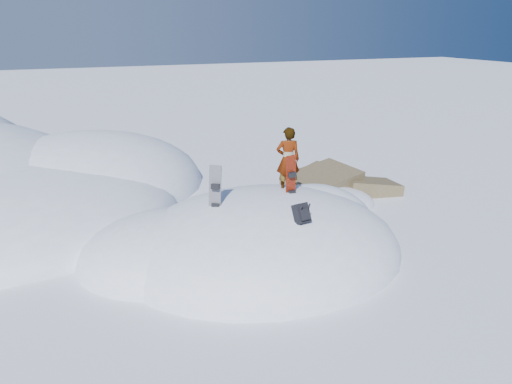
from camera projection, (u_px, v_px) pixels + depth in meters
name	position (u px, v px, depth m)	size (l,w,h in m)	color
ground	(263.00, 253.00, 12.36)	(120.00, 120.00, 0.00)	white
snow_mound	(253.00, 250.00, 12.51)	(8.00, 6.00, 3.00)	white
rock_outcrop	(331.00, 197.00, 16.35)	(4.68, 4.41, 1.68)	brown
snowboard_red	(291.00, 185.00, 12.21)	(0.29, 0.19, 1.55)	red
snowboard_dark	(215.00, 198.00, 11.48)	(0.37, 0.36, 1.55)	black
backpack	(302.00, 214.00, 10.76)	(0.36, 0.46, 0.52)	black
gear_pile	(203.00, 300.00, 10.04)	(0.84, 0.66, 0.22)	black
person	(288.00, 160.00, 12.47)	(0.60, 0.40, 1.65)	slate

